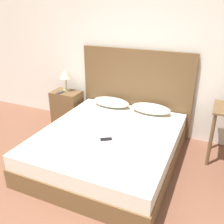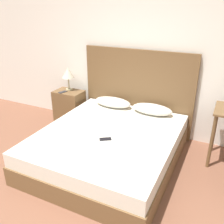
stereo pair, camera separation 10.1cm
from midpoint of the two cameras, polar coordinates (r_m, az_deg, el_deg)
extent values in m
cube|color=white|center=(4.03, 7.16, 13.89)|extent=(10.00, 0.06, 2.70)
cube|color=brown|center=(3.50, 0.10, -9.18)|extent=(1.76, 2.03, 0.25)
cube|color=silver|center=(3.38, 0.11, -6.01)|extent=(1.72, 1.99, 0.19)
cube|color=brown|center=(4.12, 6.45, 4.61)|extent=(1.84, 0.05, 1.37)
ellipsoid|color=silver|center=(4.11, 0.88, 2.25)|extent=(0.62, 0.29, 0.15)
ellipsoid|color=silver|center=(3.89, 9.89, 0.63)|extent=(0.62, 0.29, 0.15)
cube|color=black|center=(3.16, -0.60, -6.20)|extent=(0.16, 0.14, 0.01)
cube|color=brown|center=(4.57, -9.06, 1.17)|extent=(0.50, 0.35, 0.60)
cylinder|color=tan|center=(4.53, -9.12, 5.15)|extent=(0.11, 0.11, 0.02)
cylinder|color=tan|center=(4.49, -9.21, 6.50)|extent=(0.02, 0.02, 0.20)
cone|color=beige|center=(4.44, -9.37, 8.84)|extent=(0.21, 0.21, 0.18)
cube|color=#232328|center=(4.42, -10.54, 4.53)|extent=(0.11, 0.16, 0.01)
cylinder|color=brown|center=(3.50, 22.56, -6.38)|extent=(0.04, 0.04, 0.76)
cylinder|color=brown|center=(3.90, 23.13, -3.37)|extent=(0.04, 0.04, 0.76)
camera|label=1|loc=(0.05, -89.12, 0.39)|focal=40.00mm
camera|label=2|loc=(0.05, 90.88, -0.39)|focal=40.00mm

